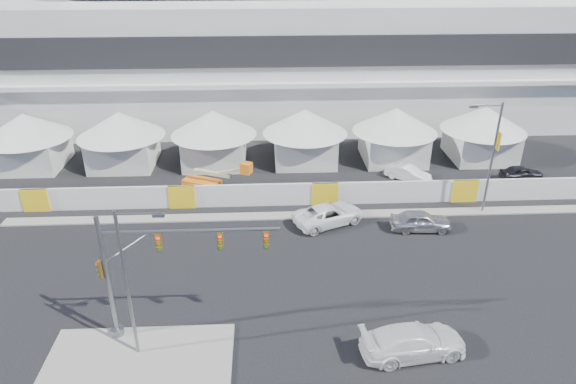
{
  "coord_description": "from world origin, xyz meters",
  "views": [
    {
      "loc": [
        1.02,
        -24.04,
        20.54
      ],
      "look_at": [
        2.65,
        10.0,
        3.48
      ],
      "focal_mm": 32.0,
      "sensor_mm": 36.0,
      "label": 1
    }
  ],
  "objects_px": {
    "lot_car_b": "(522,173)",
    "streetlight_median": "(130,276)",
    "traffic_mast": "(144,272)",
    "boom_lift": "(209,181)",
    "streetlight_curb": "(491,151)",
    "sedan_silver": "(421,221)",
    "pickup_curb": "(329,214)",
    "pickup_near": "(413,341)",
    "lot_car_a": "(408,173)"
  },
  "relations": [
    {
      "from": "lot_car_b",
      "to": "streetlight_curb",
      "type": "xyz_separation_m",
      "value": [
        -6.3,
        -6.13,
        4.76
      ]
    },
    {
      "from": "streetlight_median",
      "to": "boom_lift",
      "type": "height_order",
      "value": "streetlight_median"
    },
    {
      "from": "sedan_silver",
      "to": "pickup_near",
      "type": "relative_size",
      "value": 0.8
    },
    {
      "from": "pickup_curb",
      "to": "lot_car_a",
      "type": "height_order",
      "value": "pickup_curb"
    },
    {
      "from": "pickup_curb",
      "to": "streetlight_curb",
      "type": "relative_size",
      "value": 0.61
    },
    {
      "from": "boom_lift",
      "to": "streetlight_median",
      "type": "bearing_deg",
      "value": -72.05
    },
    {
      "from": "lot_car_b",
      "to": "streetlight_median",
      "type": "height_order",
      "value": "streetlight_median"
    },
    {
      "from": "lot_car_a",
      "to": "lot_car_b",
      "type": "distance_m",
      "value": 10.7
    },
    {
      "from": "pickup_curb",
      "to": "streetlight_median",
      "type": "height_order",
      "value": "streetlight_median"
    },
    {
      "from": "lot_car_a",
      "to": "lot_car_b",
      "type": "bearing_deg",
      "value": -52.48
    },
    {
      "from": "pickup_near",
      "to": "lot_car_a",
      "type": "height_order",
      "value": "pickup_near"
    },
    {
      "from": "pickup_curb",
      "to": "streetlight_curb",
      "type": "height_order",
      "value": "streetlight_curb"
    },
    {
      "from": "pickup_curb",
      "to": "boom_lift",
      "type": "bearing_deg",
      "value": 33.23
    },
    {
      "from": "lot_car_a",
      "to": "lot_car_b",
      "type": "xyz_separation_m",
      "value": [
        10.7,
        -0.29,
        -0.03
      ]
    },
    {
      "from": "pickup_near",
      "to": "lot_car_b",
      "type": "distance_m",
      "value": 27.13
    },
    {
      "from": "boom_lift",
      "to": "sedan_silver",
      "type": "bearing_deg",
      "value": -1.24
    },
    {
      "from": "traffic_mast",
      "to": "pickup_near",
      "type": "bearing_deg",
      "value": -8.47
    },
    {
      "from": "sedan_silver",
      "to": "streetlight_curb",
      "type": "relative_size",
      "value": 0.5
    },
    {
      "from": "lot_car_a",
      "to": "streetlight_curb",
      "type": "relative_size",
      "value": 0.45
    },
    {
      "from": "streetlight_curb",
      "to": "pickup_near",
      "type": "bearing_deg",
      "value": -122.22
    },
    {
      "from": "lot_car_a",
      "to": "streetlight_median",
      "type": "relative_size",
      "value": 0.48
    },
    {
      "from": "lot_car_b",
      "to": "lot_car_a",
      "type": "bearing_deg",
      "value": 85.73
    },
    {
      "from": "pickup_curb",
      "to": "traffic_mast",
      "type": "distance_m",
      "value": 17.24
    },
    {
      "from": "traffic_mast",
      "to": "boom_lift",
      "type": "xyz_separation_m",
      "value": [
        1.57,
        18.65,
        -3.49
      ]
    },
    {
      "from": "traffic_mast",
      "to": "streetlight_curb",
      "type": "height_order",
      "value": "streetlight_curb"
    },
    {
      "from": "pickup_curb",
      "to": "traffic_mast",
      "type": "bearing_deg",
      "value": 112.36
    },
    {
      "from": "streetlight_curb",
      "to": "boom_lift",
      "type": "distance_m",
      "value": 23.78
    },
    {
      "from": "sedan_silver",
      "to": "lot_car_a",
      "type": "xyz_separation_m",
      "value": [
        1.37,
        9.01,
        -0.09
      ]
    },
    {
      "from": "sedan_silver",
      "to": "lot_car_a",
      "type": "bearing_deg",
      "value": -6.04
    },
    {
      "from": "lot_car_a",
      "to": "sedan_silver",
      "type": "bearing_deg",
      "value": -149.56
    },
    {
      "from": "pickup_curb",
      "to": "boom_lift",
      "type": "distance_m",
      "value": 11.89
    },
    {
      "from": "boom_lift",
      "to": "lot_car_a",
      "type": "bearing_deg",
      "value": 27.21
    },
    {
      "from": "sedan_silver",
      "to": "lot_car_b",
      "type": "bearing_deg",
      "value": -51.55
    },
    {
      "from": "streetlight_curb",
      "to": "pickup_curb",
      "type": "bearing_deg",
      "value": -174.4
    },
    {
      "from": "sedan_silver",
      "to": "traffic_mast",
      "type": "bearing_deg",
      "value": 123.02
    },
    {
      "from": "pickup_curb",
      "to": "pickup_near",
      "type": "relative_size",
      "value": 0.99
    },
    {
      "from": "sedan_silver",
      "to": "boom_lift",
      "type": "distance_m",
      "value": 18.68
    },
    {
      "from": "pickup_curb",
      "to": "streetlight_curb",
      "type": "xyz_separation_m",
      "value": [
        12.75,
        1.25,
        4.63
      ]
    },
    {
      "from": "lot_car_b",
      "to": "boom_lift",
      "type": "bearing_deg",
      "value": 89.2
    },
    {
      "from": "streetlight_median",
      "to": "boom_lift",
      "type": "xyz_separation_m",
      "value": [
        1.87,
        20.11,
        -4.3
      ]
    },
    {
      "from": "lot_car_b",
      "to": "traffic_mast",
      "type": "xyz_separation_m",
      "value": [
        -30.64,
        -19.63,
        3.72
      ]
    },
    {
      "from": "sedan_silver",
      "to": "lot_car_b",
      "type": "distance_m",
      "value": 14.89
    },
    {
      "from": "traffic_mast",
      "to": "lot_car_b",
      "type": "bearing_deg",
      "value": 32.64
    },
    {
      "from": "traffic_mast",
      "to": "streetlight_median",
      "type": "distance_m",
      "value": 1.7
    },
    {
      "from": "streetlight_curb",
      "to": "lot_car_b",
      "type": "bearing_deg",
      "value": 44.21
    },
    {
      "from": "pickup_near",
      "to": "boom_lift",
      "type": "height_order",
      "value": "boom_lift"
    },
    {
      "from": "lot_car_a",
      "to": "streetlight_curb",
      "type": "distance_m",
      "value": 9.11
    },
    {
      "from": "streetlight_curb",
      "to": "boom_lift",
      "type": "height_order",
      "value": "streetlight_curb"
    },
    {
      "from": "sedan_silver",
      "to": "pickup_curb",
      "type": "relative_size",
      "value": 0.81
    },
    {
      "from": "pickup_curb",
      "to": "lot_car_b",
      "type": "distance_m",
      "value": 20.42
    }
  ]
}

